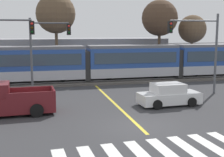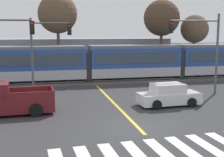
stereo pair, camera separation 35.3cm
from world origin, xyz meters
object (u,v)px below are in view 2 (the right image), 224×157
at_px(bare_tree_west, 58,14).
at_px(bare_tree_far_east, 195,29).
at_px(pickup_truck, 6,101).
at_px(bare_tree_east, 162,18).
at_px(light_rail_tram, 134,61).
at_px(traffic_light_mid_right, 201,42).
at_px(traffic_light_far_left, 45,44).
at_px(sedan_crossing, 169,95).

xyz_separation_m(bare_tree_west, bare_tree_far_east, (15.72, -0.77, -1.63)).
bearing_deg(pickup_truck, bare_tree_east, 42.54).
bearing_deg(light_rail_tram, traffic_light_mid_right, -67.91).
bearing_deg(bare_tree_east, traffic_light_far_left, -148.05).
xyz_separation_m(bare_tree_west, bare_tree_east, (11.52, -1.00, -0.39)).
height_order(light_rail_tram, bare_tree_west, bare_tree_west).
height_order(light_rail_tram, traffic_light_far_left, traffic_light_far_left).
height_order(traffic_light_far_left, bare_tree_west, bare_tree_west).
distance_m(light_rail_tram, pickup_truck, 15.48).
bearing_deg(traffic_light_far_left, bare_tree_west, 80.72).
bearing_deg(bare_tree_east, sedan_crossing, -109.24).
bearing_deg(pickup_truck, bare_tree_far_east, 36.25).
bearing_deg(traffic_light_mid_right, traffic_light_far_left, 164.79).
xyz_separation_m(traffic_light_mid_right, bare_tree_east, (1.14, 11.34, 2.24)).
height_order(light_rail_tram, bare_tree_east, bare_tree_east).
relative_size(pickup_truck, bare_tree_east, 0.65).
bearing_deg(traffic_light_far_left, sedan_crossing, -37.07).
height_order(traffic_light_mid_right, bare_tree_west, bare_tree_west).
distance_m(sedan_crossing, bare_tree_far_east, 17.66).
bearing_deg(bare_tree_east, bare_tree_far_east, 3.11).
height_order(traffic_light_far_left, bare_tree_east, bare_tree_east).
relative_size(traffic_light_far_left, bare_tree_west, 0.67).
bearing_deg(pickup_truck, traffic_light_mid_right, 11.32).
height_order(traffic_light_far_left, bare_tree_far_east, bare_tree_far_east).
bearing_deg(traffic_light_far_left, light_rail_tram, 27.28).
bearing_deg(bare_tree_far_east, traffic_light_far_left, -154.15).
bearing_deg(bare_tree_far_east, traffic_light_mid_right, -114.80).
bearing_deg(bare_tree_far_east, pickup_truck, -143.75).
xyz_separation_m(sedan_crossing, bare_tree_east, (4.95, 14.19, 5.72)).
xyz_separation_m(light_rail_tram, bare_tree_far_east, (8.48, 3.84, 3.13)).
bearing_deg(light_rail_tram, traffic_light_far_left, -152.72).
bearing_deg(light_rail_tram, sedan_crossing, -93.66).
bearing_deg(traffic_light_far_left, pickup_truck, -112.14).
xyz_separation_m(sedan_crossing, pickup_truck, (-10.53, -0.02, 0.14)).
distance_m(sedan_crossing, pickup_truck, 10.53).
distance_m(light_rail_tram, traffic_light_far_left, 10.01).
distance_m(pickup_truck, bare_tree_west, 16.81).
height_order(pickup_truck, bare_tree_far_east, bare_tree_far_east).
height_order(sedan_crossing, bare_tree_west, bare_tree_west).
bearing_deg(bare_tree_east, bare_tree_west, 175.04).
bearing_deg(bare_tree_east, light_rail_tram, -139.83).
xyz_separation_m(light_rail_tram, bare_tree_west, (-7.24, 4.61, 4.76)).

